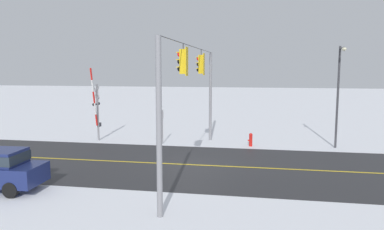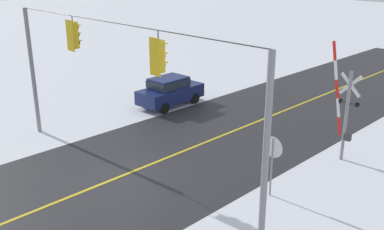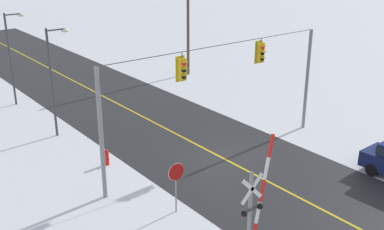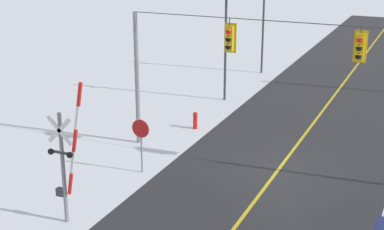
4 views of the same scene
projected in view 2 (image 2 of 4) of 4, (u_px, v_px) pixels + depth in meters
ground_plane at (122, 176)px, 18.20m from camera, size 160.00×160.00×0.00m
signal_span at (115, 79)px, 16.88m from camera, size 14.20×0.47×6.22m
stop_sign at (273, 153)px, 16.21m from camera, size 0.80×0.09×2.35m
railroad_crossing at (345, 108)px, 19.01m from camera, size 1.47×0.31×5.14m
parked_car_navy at (170, 90)px, 26.54m from camera, size 1.93×4.25×1.74m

